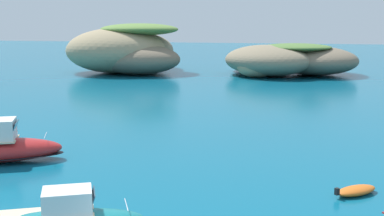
{
  "coord_description": "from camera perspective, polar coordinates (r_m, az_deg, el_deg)",
  "views": [
    {
      "loc": [
        6.88,
        -17.46,
        9.05
      ],
      "look_at": [
        -1.69,
        17.04,
        2.98
      ],
      "focal_mm": 47.34,
      "sensor_mm": 36.0,
      "label": 1
    }
  ],
  "objects": [
    {
      "name": "islet_large",
      "position": [
        94.65,
        -7.23,
        6.39
      ],
      "size": [
        24.66,
        29.47,
        8.77
      ],
      "color": "#9E8966",
      "rests_on": "ground"
    },
    {
      "name": "islet_small",
      "position": [
        88.81,
        10.64,
        5.29
      ],
      "size": [
        27.88,
        24.6,
        5.44
      ],
      "color": "#84755B",
      "rests_on": "ground"
    },
    {
      "name": "dinghy_tender",
      "position": [
        28.52,
        17.99,
        -8.82
      ],
      "size": [
        2.65,
        2.58,
        0.58
      ],
      "color": "orange",
      "rests_on": "ground"
    }
  ]
}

